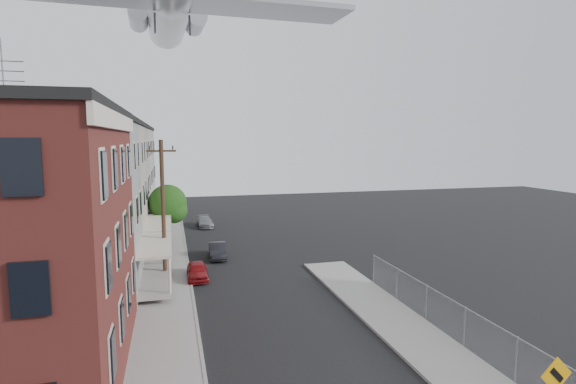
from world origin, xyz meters
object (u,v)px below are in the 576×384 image
(car_mid, at_px, (217,251))
(car_far, at_px, (205,222))
(street_tree, at_px, (169,205))
(car_near, at_px, (197,271))
(utility_pole, at_px, (163,209))

(car_mid, distance_m, car_far, 12.50)
(street_tree, relative_size, car_near, 1.61)
(street_tree, bearing_deg, car_near, -80.57)
(utility_pole, distance_m, street_tree, 10.00)
(car_near, bearing_deg, car_far, 84.59)
(utility_pole, height_order, car_far, utility_pole)
(utility_pole, height_order, street_tree, utility_pole)
(utility_pole, xyz_separation_m, car_near, (2.00, -0.15, -4.12))
(car_mid, height_order, car_far, car_mid)
(utility_pole, bearing_deg, car_near, -4.35)
(car_far, bearing_deg, street_tree, -117.35)
(street_tree, bearing_deg, car_mid, -56.29)
(utility_pole, xyz_separation_m, car_mid, (3.80, 4.72, -4.10))
(street_tree, distance_m, car_near, 10.62)
(car_near, bearing_deg, car_mid, 70.23)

